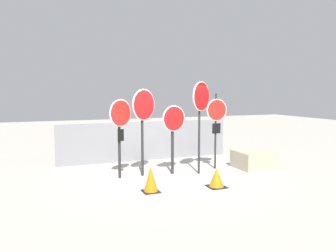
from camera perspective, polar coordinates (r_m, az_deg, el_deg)
name	(u,v)px	position (r m, az deg, el deg)	size (l,w,h in m)	color
ground_plane	(172,176)	(9.26, 0.69, -8.67)	(40.00, 40.00, 0.00)	gray
fence_back	(147,141)	(11.29, -3.75, -2.63)	(5.97, 0.12, 1.32)	slate
stop_sign_0	(120,123)	(8.85, -8.32, 0.57)	(0.66, 0.37, 2.15)	black
stop_sign_1	(143,112)	(9.00, -4.30, 2.37)	(0.76, 0.46, 2.42)	black
stop_sign_2	(173,126)	(9.23, 0.94, -0.07)	(0.72, 0.20, 1.96)	black
stop_sign_3	(201,104)	(9.25, 5.75, 3.80)	(0.72, 0.46, 2.63)	black
stop_sign_4	(216,117)	(9.94, 8.44, 1.60)	(0.67, 0.11, 2.29)	black
traffic_cone_0	(151,179)	(7.76, -3.01, -9.23)	(0.39, 0.39, 0.61)	black
traffic_cone_1	(217,178)	(8.23, 8.45, -8.91)	(0.43, 0.43, 0.47)	black
storage_crate	(254,159)	(10.48, 14.68, -5.66)	(1.08, 0.99, 0.53)	#9E937A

